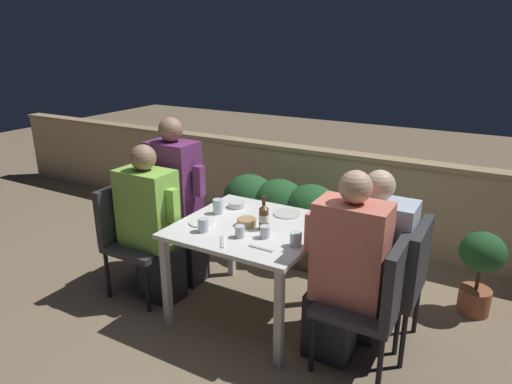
% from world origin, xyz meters
% --- Properties ---
extents(ground_plane, '(16.00, 16.00, 0.00)m').
position_xyz_m(ground_plane, '(0.00, 0.00, 0.00)').
color(ground_plane, '#847056').
extents(parapet_wall, '(9.00, 0.18, 0.90)m').
position_xyz_m(parapet_wall, '(0.00, 1.57, 0.46)').
color(parapet_wall, tan).
rests_on(parapet_wall, ground_plane).
extents(dining_table, '(0.97, 0.93, 0.71)m').
position_xyz_m(dining_table, '(0.00, 0.00, 0.62)').
color(dining_table, white).
rests_on(dining_table, ground_plane).
extents(planter_hedge, '(1.13, 0.47, 0.74)m').
position_xyz_m(planter_hedge, '(-0.25, 0.93, 0.41)').
color(planter_hedge, brown).
rests_on(planter_hedge, ground_plane).
extents(chair_left_near, '(0.47, 0.47, 0.87)m').
position_xyz_m(chair_left_near, '(-0.98, -0.16, 0.52)').
color(chair_left_near, '#333338').
rests_on(chair_left_near, ground_plane).
extents(person_green_blouse, '(0.50, 0.26, 1.21)m').
position_xyz_m(person_green_blouse, '(-0.77, -0.16, 0.61)').
color(person_green_blouse, '#282833').
rests_on(person_green_blouse, ground_plane).
extents(chair_left_far, '(0.47, 0.47, 0.87)m').
position_xyz_m(chair_left_far, '(-0.98, 0.16, 0.52)').
color(chair_left_far, '#333338').
rests_on(chair_left_far, ground_plane).
extents(person_purple_stripe, '(0.48, 0.26, 1.36)m').
position_xyz_m(person_purple_stripe, '(-0.78, 0.16, 0.69)').
color(person_purple_stripe, '#282833').
rests_on(person_purple_stripe, ground_plane).
extents(chair_right_near, '(0.47, 0.47, 0.87)m').
position_xyz_m(chair_right_near, '(0.94, -0.15, 0.52)').
color(chair_right_near, '#333338').
rests_on(chair_right_near, ground_plane).
extents(person_coral_top, '(0.50, 0.26, 1.24)m').
position_xyz_m(person_coral_top, '(0.73, -0.15, 0.62)').
color(person_coral_top, '#282833').
rests_on(person_coral_top, ground_plane).
extents(chair_right_far, '(0.47, 0.47, 0.87)m').
position_xyz_m(chair_right_far, '(1.00, 0.15, 0.52)').
color(chair_right_far, '#333338').
rests_on(chair_right_far, ground_plane).
extents(person_blue_shirt, '(0.52, 0.26, 1.18)m').
position_xyz_m(person_blue_shirt, '(0.79, 0.15, 0.58)').
color(person_blue_shirt, '#282833').
rests_on(person_blue_shirt, ground_plane).
extents(beer_bottle, '(0.07, 0.07, 0.24)m').
position_xyz_m(beer_bottle, '(0.11, -0.02, 0.80)').
color(beer_bottle, brown).
rests_on(beer_bottle, dining_table).
extents(plate_0, '(0.18, 0.18, 0.01)m').
position_xyz_m(plate_0, '(-0.32, -0.14, 0.71)').
color(plate_0, white).
rests_on(plate_0, dining_table).
extents(plate_1, '(0.20, 0.20, 0.01)m').
position_xyz_m(plate_1, '(0.13, 0.30, 0.71)').
color(plate_1, silver).
rests_on(plate_1, dining_table).
extents(bowl_0, '(0.12, 0.12, 0.05)m').
position_xyz_m(bowl_0, '(-0.27, 0.24, 0.73)').
color(bowl_0, silver).
rests_on(bowl_0, dining_table).
extents(bowl_1, '(0.13, 0.13, 0.05)m').
position_xyz_m(bowl_1, '(-0.02, -0.02, 0.73)').
color(bowl_1, tan).
rests_on(bowl_1, dining_table).
extents(glass_cup_0, '(0.07, 0.07, 0.08)m').
position_xyz_m(glass_cup_0, '(0.18, -0.14, 0.75)').
color(glass_cup_0, silver).
rests_on(glass_cup_0, dining_table).
extents(glass_cup_1, '(0.08, 0.08, 0.11)m').
position_xyz_m(glass_cup_1, '(-0.32, 0.07, 0.76)').
color(glass_cup_1, silver).
rests_on(glass_cup_1, dining_table).
extents(glass_cup_2, '(0.07, 0.07, 0.09)m').
position_xyz_m(glass_cup_2, '(-0.22, -0.25, 0.75)').
color(glass_cup_2, silver).
rests_on(glass_cup_2, dining_table).
extents(glass_cup_3, '(0.07, 0.07, 0.09)m').
position_xyz_m(glass_cup_3, '(0.41, -0.15, 0.75)').
color(glass_cup_3, silver).
rests_on(glass_cup_3, dining_table).
extents(glass_cup_4, '(0.07, 0.07, 0.08)m').
position_xyz_m(glass_cup_4, '(0.04, -0.21, 0.74)').
color(glass_cup_4, silver).
rests_on(glass_cup_4, dining_table).
extents(fork_0, '(0.11, 0.15, 0.01)m').
position_xyz_m(fork_0, '(-0.01, -0.34, 0.71)').
color(fork_0, silver).
rests_on(fork_0, dining_table).
extents(fork_1, '(0.17, 0.02, 0.01)m').
position_xyz_m(fork_1, '(0.24, -0.30, 0.71)').
color(fork_1, silver).
rests_on(fork_1, dining_table).
extents(potted_plant, '(0.32, 0.32, 0.64)m').
position_xyz_m(potted_plant, '(1.43, 0.82, 0.39)').
color(potted_plant, '#9E5638').
rests_on(potted_plant, ground_plane).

